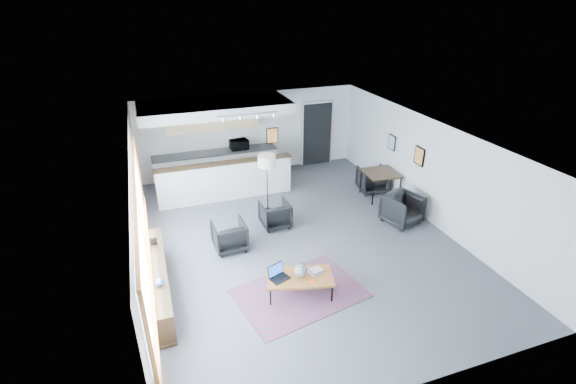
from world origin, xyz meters
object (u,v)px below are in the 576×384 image
object	(u,v)px
armchair_right	(275,213)
dining_table	(381,174)
floor_lamp	(267,163)
armchair_left	(229,235)
ceramic_pot	(301,271)
microwave	(239,144)
coffee_table	(300,278)
dining_chair_far	(372,180)
laptop	(278,274)
book_stack	(316,271)
dining_chair_near	(402,210)

from	to	relation	value
armchair_right	dining_table	size ratio (longest dim) A/B	0.73
floor_lamp	armchair_left	bearing A→B (deg)	-132.65
ceramic_pot	microwave	size ratio (longest dim) A/B	0.46
coffee_table	microwave	distance (m)	6.10
coffee_table	ceramic_pot	bearing A→B (deg)	22.31
armchair_left	microwave	size ratio (longest dim) A/B	1.37
floor_lamp	microwave	xyz separation A→B (m)	(-0.15, 2.55, -0.29)
armchair_right	dining_table	world-z (taller)	dining_table
coffee_table	dining_chair_far	xyz separation A→B (m)	(3.71, 3.70, -0.04)
laptop	dining_table	world-z (taller)	dining_table
laptop	book_stack	bearing A→B (deg)	-29.09
book_stack	armchair_left	xyz separation A→B (m)	(-1.30, 2.02, -0.08)
armchair_right	dining_chair_near	distance (m)	3.25
book_stack	microwave	world-z (taller)	microwave
book_stack	dining_chair_far	distance (m)	4.99
ceramic_pot	dining_chair_far	bearing A→B (deg)	45.05
coffee_table	floor_lamp	size ratio (longest dim) A/B	0.87
armchair_left	floor_lamp	size ratio (longest dim) A/B	0.46
laptop	armchair_right	bearing A→B (deg)	51.97
coffee_table	floor_lamp	world-z (taller)	floor_lamp
dining_chair_far	microwave	xyz separation A→B (m)	(-3.45, 2.36, 0.77)
book_stack	armchair_left	size ratio (longest dim) A/B	0.41
coffee_table	floor_lamp	xyz separation A→B (m)	(0.40, 3.51, 1.02)
ceramic_pot	armchair_left	distance (m)	2.26
laptop	microwave	world-z (taller)	microwave
book_stack	laptop	bearing A→B (deg)	172.28
laptop	coffee_table	bearing A→B (deg)	-36.84
armchair_left	dining_chair_near	xyz separation A→B (m)	(4.42, -0.27, -0.01)
microwave	dining_chair_far	bearing A→B (deg)	-41.62
armchair_left	dining_chair_far	distance (m)	4.95
floor_lamp	laptop	bearing A→B (deg)	-103.62
ceramic_pot	dining_chair_near	distance (m)	3.88
dining_chair_near	microwave	size ratio (longest dim) A/B	1.33
coffee_table	laptop	distance (m)	0.45
laptop	book_stack	distance (m)	0.77
dining_chair_near	microwave	bearing A→B (deg)	109.20
dining_table	dining_chair_near	distance (m)	1.56
dining_table	dining_chair_far	distance (m)	0.57
book_stack	armchair_right	distance (m)	2.68
dining_chair_near	laptop	bearing A→B (deg)	-174.64
dining_chair_near	microwave	distance (m)	5.41
dining_chair_near	dining_chair_far	size ratio (longest dim) A/B	1.07
coffee_table	ceramic_pot	world-z (taller)	ceramic_pot
armchair_right	dining_table	distance (m)	3.42
book_stack	floor_lamp	xyz separation A→B (m)	(0.06, 3.50, 0.95)
book_stack	microwave	size ratio (longest dim) A/B	0.56
coffee_table	laptop	bearing A→B (deg)	178.94
armchair_left	armchair_right	size ratio (longest dim) A/B	1.04
coffee_table	armchair_left	xyz separation A→B (m)	(-0.95, 2.03, -0.01)
book_stack	ceramic_pot	bearing A→B (deg)	-178.27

